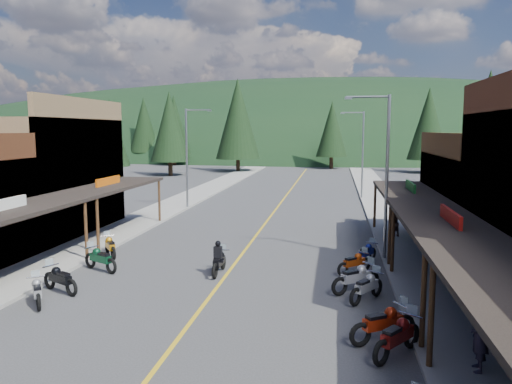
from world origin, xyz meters
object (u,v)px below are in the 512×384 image
at_px(bike_east_7, 383,322).
at_px(pine_7, 144,125).
at_px(bike_west_8, 60,278).
at_px(bike_east_10, 354,262).
at_px(pine_4, 429,124).
at_px(pine_8, 110,133).
at_px(pedestrian_east_b, 393,223).
at_px(streetlight_2, 384,169).
at_px(bike_east_8, 367,286).
at_px(pine_9, 506,130).
at_px(pine_0, 68,129).
at_px(pine_10, 170,127).
at_px(bike_east_11, 366,252).
at_px(pine_2, 238,119).
at_px(bike_east_9, 356,276).
at_px(rider_on_bike, 219,260).
at_px(bike_west_10, 110,245).
at_px(pine_1, 174,125).
at_px(bike_west_9, 100,258).
at_px(pedestrian_east_a, 480,335).
at_px(pine_11, 488,122).
at_px(streetlight_1, 188,154).
at_px(shop_west_3, 30,176).
at_px(pine_3, 332,129).
at_px(bike_east_6, 397,335).
at_px(bike_west_7, 37,290).
at_px(shop_east_3, 509,203).
at_px(streetlight_3, 361,151).

bearing_deg(bike_east_7, pine_7, 174.01).
xyz_separation_m(bike_west_8, bike_east_10, (11.47, 4.44, -0.06)).
xyz_separation_m(pine_4, pine_8, (-40.00, -20.00, -1.26)).
bearing_deg(pedestrian_east_b, streetlight_2, 34.97).
distance_m(bike_east_7, bike_east_8, 3.64).
relative_size(pine_4, pine_9, 1.16).
relative_size(pine_0, pine_4, 0.88).
height_order(pine_0, pine_10, pine_10).
relative_size(pine_8, bike_east_11, 5.23).
xyz_separation_m(pine_7, pine_8, (10.00, -36.00, -1.26)).
relative_size(pine_2, bike_east_9, 6.14).
height_order(streetlight_2, rider_on_bike, streetlight_2).
distance_m(pine_4, bike_west_10, 59.15).
xyz_separation_m(bike_west_10, bike_east_11, (12.65, 0.80, -0.04)).
relative_size(pine_1, bike_east_7, 5.51).
relative_size(bike_west_8, bike_west_9, 0.98).
xyz_separation_m(streetlight_2, pine_4, (11.05, 52.00, 2.78)).
bearing_deg(pedestrian_east_a, pine_11, 168.49).
xyz_separation_m(streetlight_1, bike_west_8, (1.05, -21.01, -3.85)).
height_order(pine_2, bike_east_8, pine_2).
height_order(shop_west_3, pedestrian_east_b, shop_west_3).
bearing_deg(pine_7, bike_east_7, -63.86).
height_order(pine_3, bike_east_11, pine_3).
height_order(streetlight_1, bike_east_7, streetlight_1).
height_order(pine_0, bike_east_11, pine_0).
bearing_deg(streetlight_1, bike_east_11, -48.07).
relative_size(bike_east_10, pedestrian_east_b, 1.16).
relative_size(bike_west_8, bike_east_6, 0.94).
distance_m(pine_3, pine_7, 37.37).
distance_m(pine_9, rider_on_bike, 47.65).
bearing_deg(pine_8, pine_9, 6.20).
bearing_deg(bike_east_6, pedestrian_east_b, 121.27).
bearing_deg(bike_west_7, pine_9, 20.73).
height_order(shop_east_3, pine_8, pine_8).
xyz_separation_m(shop_east_3, streetlight_1, (-20.71, 10.70, 1.93)).
relative_size(pine_0, pedestrian_east_a, 5.80).
xyz_separation_m(pine_7, pine_10, (14.00, -26.00, -0.45)).
distance_m(shop_east_3, pine_7, 79.38).
bearing_deg(streetlight_3, bike_east_7, -91.44).
height_order(shop_west_3, pine_1, pine_1).
bearing_deg(streetlight_1, bike_west_8, -87.15).
bearing_deg(pine_3, pine_8, -135.00).
height_order(pine_7, bike_east_7, pine_7).
xyz_separation_m(streetlight_1, bike_west_10, (0.51, -15.45, -3.87)).
bearing_deg(pine_11, bike_east_6, -108.41).
bearing_deg(pine_1, pine_8, -86.19).
bearing_deg(bike_east_7, pedestrian_east_a, 20.58).
height_order(shop_west_3, bike_west_8, shop_west_3).
relative_size(bike_east_6, bike_east_8, 1.08).
distance_m(bike_west_9, pedestrian_east_a, 16.04).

